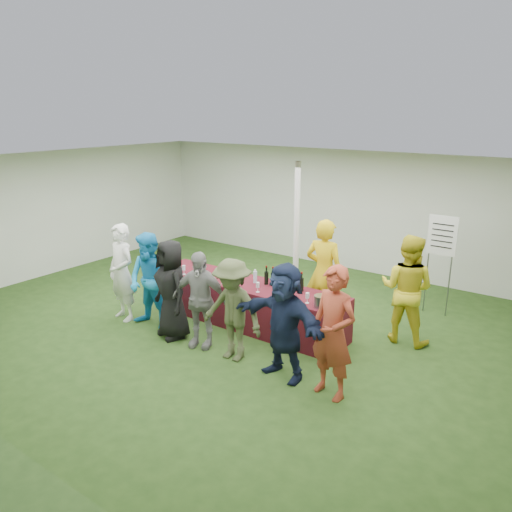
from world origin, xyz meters
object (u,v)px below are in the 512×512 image
Objects in this scene: customer_4 at (233,310)px; customer_5 at (284,321)px; customer_3 at (200,300)px; customer_0 at (122,272)px; staff_back at (407,289)px; wine_list_sign at (442,243)px; staff_pourer at (324,273)px; serving_table at (247,303)px; customer_2 at (172,289)px; dump_bucket at (321,301)px; customer_1 at (150,281)px; customer_6 at (333,333)px.

customer_4 is 0.88m from customer_5.
customer_0 is at bearing 162.45° from customer_3.
staff_back is 3.22m from customer_3.
customer_4 is at bearing -118.73° from wine_list_sign.
serving_table is at bearing 33.00° from staff_pourer.
customer_0 reaches higher than customer_2.
staff_pourer is at bearing 116.25° from dump_bucket.
wine_list_sign is at bearing 60.01° from customer_4.
wine_list_sign is 1.03× the size of staff_back.
staff_pourer reaches higher than customer_1.
customer_1 is (0.65, 0.06, -0.04)m from customer_0.
customer_6 reaches higher than customer_1.
staff_pourer reaches higher than customer_3.
dump_bucket is at bearing 41.81° from customer_4.
customer_0 is 1.20m from customer_2.
staff_pourer is 2.53m from customer_2.
customer_3 is (1.14, -0.05, -0.05)m from customer_1.
serving_table is at bearing 162.71° from customer_6.
customer_5 is (-0.08, -0.88, -0.02)m from dump_bucket.
customer_6 is at bearing 83.72° from staff_back.
customer_4 is (-0.48, -1.86, -0.15)m from staff_pourer.
customer_0 reaches higher than customer_1.
customer_3 is 2.31m from customer_6.
customer_4 is at bearing 18.18° from customer_2.
dump_bucket is 2.38m from customer_2.
staff_pourer is at bearing 34.97° from serving_table.
wine_list_sign is (2.49, 2.36, 0.94)m from serving_table.
staff_pourer is 1.89m from customer_5.
staff_back is at bearing -93.14° from wine_list_sign.
customer_4 is at bearing 73.55° from staff_pourer.
wine_list_sign is at bearing 38.37° from customer_1.
customer_1 is (-3.72, -3.38, -0.50)m from wine_list_sign.
staff_pourer reaches higher than customer_4.
customer_2 is 2.14m from customer_5.
staff_back is at bearing 52.84° from customer_2.
serving_table is 2.23× the size of customer_2.
staff_back is 1.02× the size of customer_0.
customer_4 is 0.88× the size of customer_6.
customer_0 is at bearing 29.87° from staff_pourer.
customer_6 is (0.68, -0.93, 0.03)m from dump_bucket.
customer_6 is (2.22, -1.15, 0.50)m from serving_table.
customer_6 is at bearing 8.62° from customer_0.
customer_3 is at bearing -171.63° from customer_6.
customer_6 reaches higher than staff_back.
customer_2 is at bearing -171.17° from customer_6.
customer_1 is 0.56m from customer_2.
customer_3 is at bearing -171.56° from customer_5.
customer_4 is at bearing 8.75° from customer_0.
staff_pourer reaches higher than customer_0.
serving_table is 2.55m from customer_6.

